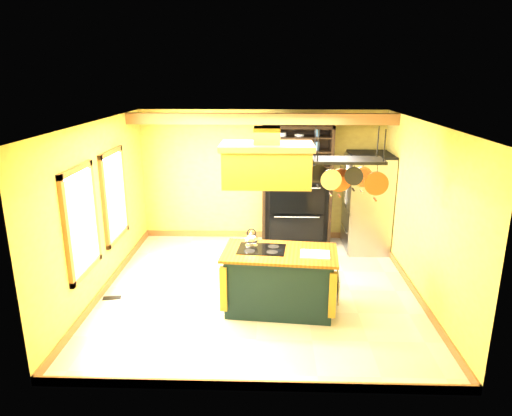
# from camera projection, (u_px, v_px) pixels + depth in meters

# --- Properties ---
(floor) EXTENTS (5.00, 5.00, 0.00)m
(floor) POSITION_uv_depth(u_px,v_px,m) (259.00, 289.00, 7.46)
(floor) COLOR beige
(floor) RESTS_ON ground
(ceiling) EXTENTS (5.00, 5.00, 0.00)m
(ceiling) POSITION_uv_depth(u_px,v_px,m) (259.00, 122.00, 6.70)
(ceiling) COLOR white
(ceiling) RESTS_ON wall_back
(wall_back) EXTENTS (5.00, 0.02, 2.70)m
(wall_back) POSITION_uv_depth(u_px,v_px,m) (262.00, 176.00, 9.48)
(wall_back) COLOR #DEC651
(wall_back) RESTS_ON floor
(wall_front) EXTENTS (5.00, 0.02, 2.70)m
(wall_front) POSITION_uv_depth(u_px,v_px,m) (253.00, 280.00, 4.68)
(wall_front) COLOR #DEC651
(wall_front) RESTS_ON floor
(wall_left) EXTENTS (0.02, 5.00, 2.70)m
(wall_left) POSITION_uv_depth(u_px,v_px,m) (100.00, 209.00, 7.15)
(wall_left) COLOR #DEC651
(wall_left) RESTS_ON floor
(wall_right) EXTENTS (0.02, 5.00, 2.70)m
(wall_right) POSITION_uv_depth(u_px,v_px,m) (422.00, 212.00, 7.00)
(wall_right) COLOR #DEC651
(wall_right) RESTS_ON floor
(ceiling_beam) EXTENTS (5.00, 0.15, 0.20)m
(ceiling_beam) POSITION_uv_depth(u_px,v_px,m) (262.00, 119.00, 8.36)
(ceiling_beam) COLOR #9A562F
(ceiling_beam) RESTS_ON ceiling
(window_near) EXTENTS (0.06, 1.06, 1.56)m
(window_near) POSITION_uv_depth(u_px,v_px,m) (82.00, 221.00, 6.37)
(window_near) COLOR #9A562F
(window_near) RESTS_ON wall_left
(window_far) EXTENTS (0.06, 1.06, 1.56)m
(window_far) POSITION_uv_depth(u_px,v_px,m) (115.00, 196.00, 7.72)
(window_far) COLOR #9A562F
(window_far) RESTS_ON wall_left
(kitchen_island) EXTENTS (1.72, 1.06, 1.11)m
(kitchen_island) POSITION_uv_depth(u_px,v_px,m) (279.00, 280.00, 6.71)
(kitchen_island) COLOR #13262C
(kitchen_island) RESTS_ON floor
(range_hood) EXTENTS (1.26, 0.71, 0.80)m
(range_hood) POSITION_uv_depth(u_px,v_px,m) (267.00, 162.00, 6.22)
(range_hood) COLOR #AB802A
(range_hood) RESTS_ON ceiling
(pot_rack) EXTENTS (1.05, 0.48, 0.90)m
(pot_rack) POSITION_uv_depth(u_px,v_px,m) (348.00, 169.00, 6.21)
(pot_rack) COLOR black
(pot_rack) RESTS_ON ceiling
(refrigerator) EXTENTS (0.82, 0.96, 1.89)m
(refrigerator) POSITION_uv_depth(u_px,v_px,m) (367.00, 204.00, 8.96)
(refrigerator) COLOR #94979C
(refrigerator) RESTS_ON floor
(hutch) EXTENTS (1.38, 0.62, 2.44)m
(hutch) POSITION_uv_depth(u_px,v_px,m) (296.00, 199.00, 9.32)
(hutch) COLOR black
(hutch) RESTS_ON floor
(floor_register) EXTENTS (0.30, 0.17, 0.01)m
(floor_register) POSITION_uv_depth(u_px,v_px,m) (112.00, 298.00, 7.16)
(floor_register) COLOR black
(floor_register) RESTS_ON floor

